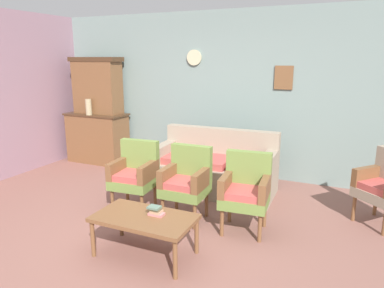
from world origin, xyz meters
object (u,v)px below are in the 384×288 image
at_px(armchair_by_doorway, 246,189).
at_px(vase_on_cabinet, 89,107).
at_px(armchair_near_couch_end, 135,173).
at_px(book_stack_on_table, 156,211).
at_px(armchair_near_cabinet, 187,180).
at_px(side_cabinet, 98,138).
at_px(coffee_table, 145,220).
at_px(floral_couch, 215,169).

bearing_deg(armchair_by_doorway, vase_on_cabinet, 157.56).
relative_size(armchair_near_couch_end, book_stack_on_table, 5.53).
bearing_deg(armchair_near_cabinet, vase_on_cabinet, 152.12).
bearing_deg(armchair_near_couch_end, side_cabinet, 139.72).
relative_size(armchair_by_doorway, coffee_table, 0.90).
bearing_deg(armchair_near_cabinet, armchair_near_couch_end, -178.38).
bearing_deg(floral_couch, side_cabinet, 168.45).
bearing_deg(side_cabinet, vase_on_cabinet, -94.52).
bearing_deg(book_stack_on_table, coffee_table, -139.43).
xyz_separation_m(side_cabinet, armchair_near_couch_end, (1.88, -1.59, 0.03)).
xyz_separation_m(armchair_by_doorway, coffee_table, (-0.76, -0.94, -0.12)).
distance_m(vase_on_cabinet, coffee_table, 3.56).
relative_size(armchair_near_couch_end, armchair_by_doorway, 1.00).
relative_size(side_cabinet, floral_couch, 0.65).
bearing_deg(coffee_table, armchair_by_doorway, 51.15).
bearing_deg(armchair_near_couch_end, vase_on_cabinet, 143.37).
relative_size(side_cabinet, armchair_near_cabinet, 1.28).
distance_m(side_cabinet, armchair_by_doorway, 3.70).
xyz_separation_m(side_cabinet, vase_on_cabinet, (-0.01, -0.18, 0.61)).
distance_m(vase_on_cabinet, floral_couch, 2.73).
bearing_deg(book_stack_on_table, armchair_near_couch_end, 133.14).
xyz_separation_m(floral_couch, armchair_near_couch_end, (-0.71, -1.06, 0.17)).
height_order(armchair_near_cabinet, coffee_table, armchair_near_cabinet).
xyz_separation_m(floral_couch, book_stack_on_table, (0.09, -1.91, 0.14)).
height_order(floral_couch, armchair_near_cabinet, same).
bearing_deg(armchair_by_doorway, floral_couch, 126.10).
distance_m(floral_couch, book_stack_on_table, 1.92).
distance_m(armchair_near_couch_end, armchair_near_cabinet, 0.73).
bearing_deg(armchair_by_doorway, armchair_near_couch_end, -179.30).
height_order(floral_couch, book_stack_on_table, floral_couch).
bearing_deg(coffee_table, vase_on_cabinet, 138.13).
bearing_deg(armchair_near_cabinet, coffee_table, -91.09).
distance_m(vase_on_cabinet, armchair_near_couch_end, 2.43).
xyz_separation_m(floral_couch, coffee_table, (0.00, -1.99, 0.05)).
bearing_deg(coffee_table, floral_couch, 90.06).
distance_m(armchair_near_cabinet, armchair_by_doorway, 0.74).
bearing_deg(book_stack_on_table, side_cabinet, 137.61).
bearing_deg(coffee_table, armchair_near_cabinet, 88.91).
bearing_deg(vase_on_cabinet, floral_couch, -7.54).
xyz_separation_m(armchair_near_couch_end, armchair_near_cabinet, (0.73, 0.02, 0.00)).
height_order(vase_on_cabinet, armchair_by_doorway, vase_on_cabinet).
height_order(armchair_by_doorway, coffee_table, armchair_by_doorway).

